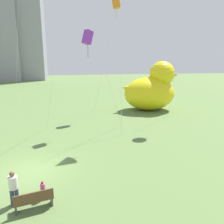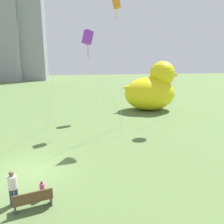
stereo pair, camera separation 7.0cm
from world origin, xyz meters
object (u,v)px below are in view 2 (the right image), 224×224
at_px(park_bench, 33,199).
at_px(giant_inflatable_duck, 152,90).
at_px(kite_purple, 88,38).
at_px(person_child, 42,189).
at_px(person_adult, 13,186).
at_px(kite_orange, 116,4).

distance_m(park_bench, giant_inflatable_duck, 20.82).
relative_size(park_bench, kite_purple, 0.20).
distance_m(person_child, giant_inflatable_duck, 20.05).
distance_m(person_adult, person_child, 1.28).
relative_size(person_adult, person_child, 1.77).
distance_m(giant_inflatable_duck, kite_orange, 10.46).
height_order(person_adult, person_child, person_adult).
bearing_deg(park_bench, kite_orange, 69.34).
bearing_deg(kite_orange, kite_purple, -118.85).
bearing_deg(kite_purple, giant_inflatable_duck, 39.23).
distance_m(kite_orange, kite_purple, 8.23).
bearing_deg(park_bench, person_adult, 151.53).
height_order(park_bench, kite_orange, kite_orange).
distance_m(park_bench, person_child, 0.78).
height_order(person_child, giant_inflatable_duck, giant_inflatable_duck).
distance_m(person_adult, kite_purple, 13.33).
distance_m(person_adult, kite_orange, 21.51).
bearing_deg(person_adult, giant_inflatable_duck, 55.01).
xyz_separation_m(person_child, kite_orange, (6.26, 16.63, 11.47)).
height_order(giant_inflatable_duck, kite_purple, kite_purple).
bearing_deg(kite_orange, person_adult, -113.87).
bearing_deg(person_adult, park_bench, -28.47).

